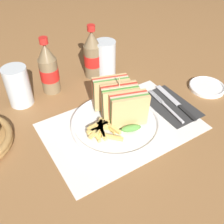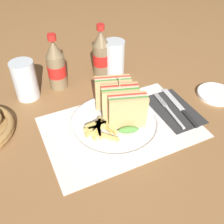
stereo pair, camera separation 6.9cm
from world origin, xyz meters
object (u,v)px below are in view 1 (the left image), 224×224
knife (176,102)px  coke_bottle_near (49,69)px  plate_main (116,123)px  coke_bottle_far (93,55)px  glass_far (18,86)px  fork (169,109)px  glass_near (105,60)px  club_sandwich (119,102)px  side_saucer (207,87)px

knife → coke_bottle_near: bearing=143.0°
plate_main → knife: (0.22, -0.02, -0.00)m
coke_bottle_far → glass_far: bearing=-175.7°
fork → glass_far: 0.48m
glass_near → glass_far: size_ratio=1.00×
fork → coke_bottle_near: coke_bottle_near is taller
club_sandwich → coke_bottle_near: size_ratio=0.94×
side_saucer → glass_near: bearing=132.6°
coke_bottle_far → fork: bearing=-71.8°
coke_bottle_near → side_saucer: 0.55m
glass_far → coke_bottle_near: bearing=7.1°
club_sandwich → side_saucer: bearing=-4.0°
coke_bottle_near → coke_bottle_far: bearing=2.4°
knife → plate_main: bearing=-178.5°
fork → coke_bottle_near: 0.41m
glass_far → coke_bottle_far: bearing=4.3°
fork → coke_bottle_near: (-0.27, 0.30, 0.08)m
knife → side_saucer: side_saucer is taller
coke_bottle_near → glass_near: size_ratio=1.50×
club_sandwich → side_saucer: (0.35, -0.02, -0.06)m
club_sandwich → knife: bearing=-8.8°
club_sandwich → glass_far: bearing=132.7°
coke_bottle_far → glass_near: (0.05, -0.01, -0.03)m
fork → side_saucer: same height
knife → glass_far: size_ratio=1.55×
club_sandwich → glass_near: club_sandwich is taller
glass_far → side_saucer: (0.58, -0.27, -0.06)m
plate_main → coke_bottle_near: (-0.09, 0.27, 0.07)m
glass_far → side_saucer: glass_far is taller
coke_bottle_far → plate_main: bearing=-105.9°
glass_far → club_sandwich: bearing=-47.3°
glass_near → side_saucer: size_ratio=1.06×
glass_far → side_saucer: size_ratio=1.06×
club_sandwich → fork: bearing=-16.3°
knife → club_sandwich: bearing=176.6°
club_sandwich → knife: (0.20, -0.03, -0.06)m
fork → knife: fork is taller
side_saucer → knife: bearing=-177.5°
coke_bottle_far → knife: bearing=-63.8°
plate_main → club_sandwich: 0.07m
club_sandwich → fork: 0.18m
club_sandwich → coke_bottle_near: bearing=113.8°
coke_bottle_near → side_saucer: (0.47, -0.28, -0.08)m
fork → side_saucer: 0.20m
knife → glass_near: size_ratio=1.55×
club_sandwich → coke_bottle_far: (0.06, 0.26, 0.01)m
club_sandwich → coke_bottle_far: coke_bottle_far is taller
glass_near → coke_bottle_near: bearing=178.4°
fork → glass_far: size_ratio=1.38×
coke_bottle_far → glass_far: (-0.28, -0.02, -0.02)m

